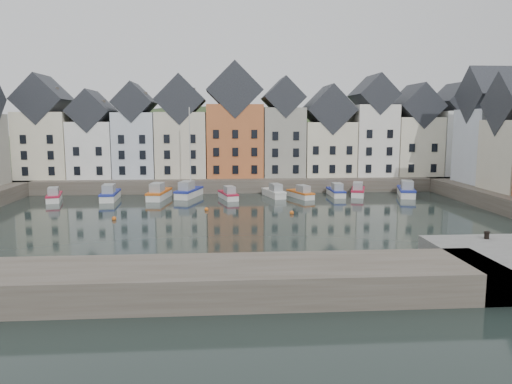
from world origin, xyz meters
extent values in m
plane|color=black|center=(0.00, 0.00, 0.00)|extent=(260.00, 260.00, 0.00)
cube|color=#4A4339|center=(0.00, 30.00, 1.00)|extent=(90.00, 16.00, 2.00)
cube|color=#4A4339|center=(-10.00, -22.00, 1.00)|extent=(50.00, 6.00, 2.00)
ellipsoid|color=#213319|center=(0.00, 56.00, -18.00)|extent=(153.60, 70.40, 64.00)
sphere|color=black|center=(-13.94, 50.93, 8.70)|extent=(5.77, 5.77, 5.77)
sphere|color=black|center=(24.86, 60.75, 8.12)|extent=(5.27, 5.27, 5.27)
sphere|color=black|center=(31.82, 54.20, 7.88)|extent=(5.07, 5.07, 5.07)
sphere|color=black|center=(14.28, 55.19, 7.82)|extent=(5.01, 5.01, 5.01)
sphere|color=black|center=(-37.67, 56.61, 6.57)|extent=(3.94, 3.94, 3.94)
sphere|color=black|center=(28.33, 60.25, 8.05)|extent=(5.21, 5.21, 5.21)
sphere|color=black|center=(1.99, 58.64, 8.32)|extent=(5.45, 5.45, 5.45)
sphere|color=black|center=(37.80, 48.31, 7.21)|extent=(4.49, 4.49, 4.49)
cube|color=#EFE7C8|center=(-29.17, 28.00, 7.04)|extent=(7.67, 8.00, 10.07)
cube|color=black|center=(-29.17, 28.00, 13.97)|extent=(7.67, 8.16, 7.67)
cube|color=white|center=(-21.90, 28.00, 6.30)|extent=(6.56, 8.00, 8.61)
cube|color=black|center=(-21.90, 28.00, 12.23)|extent=(6.56, 8.16, 6.56)
cube|color=silver|center=(-15.37, 28.00, 7.01)|extent=(6.20, 8.00, 10.02)
cube|color=black|center=(-15.37, 28.00, 13.55)|extent=(6.20, 8.16, 6.20)
cube|color=beige|center=(-8.27, 28.00, 7.04)|extent=(7.70, 8.00, 10.08)
cube|color=black|center=(-8.27, 28.00, 13.98)|extent=(7.70, 8.16, 7.70)
cube|color=#C36737|center=(0.07, 28.00, 7.64)|extent=(8.69, 8.00, 11.28)
cube|color=black|center=(0.07, 28.00, 15.43)|extent=(8.69, 8.16, 8.69)
cube|color=#99978B|center=(7.78, 28.00, 7.39)|extent=(6.43, 8.00, 10.78)
cube|color=black|center=(7.78, 28.00, 14.37)|extent=(6.43, 8.16, 6.43)
cube|color=beige|center=(15.08, 28.00, 6.28)|extent=(7.88, 8.00, 8.56)
cube|color=black|center=(15.08, 28.00, 12.51)|extent=(7.88, 8.16, 7.88)
cube|color=white|center=(22.42, 28.00, 7.64)|extent=(6.50, 8.00, 11.27)
cube|color=black|center=(22.42, 28.00, 14.88)|extent=(6.50, 8.16, 6.50)
cube|color=#EFE7C8|center=(29.43, 28.00, 6.66)|extent=(7.23, 8.00, 9.32)
cube|color=black|center=(29.43, 28.00, 13.11)|extent=(7.23, 8.16, 7.23)
cube|color=white|center=(36.28, 28.00, 7.16)|extent=(6.18, 8.00, 10.32)
cube|color=black|center=(36.28, 28.00, 13.85)|extent=(6.18, 8.16, 6.18)
cube|color=silver|center=(36.00, 16.26, 7.19)|extent=(7.47, 8.00, 10.38)
cube|color=black|center=(36.00, 16.26, 14.36)|extent=(7.62, 8.00, 8.00)
sphere|color=#D05C18|center=(-4.00, 8.00, 0.15)|extent=(0.50, 0.50, 0.50)
sphere|color=#D05C18|center=(6.00, 5.00, 0.15)|extent=(0.50, 0.50, 0.50)
sphere|color=#D05C18|center=(-14.00, 3.00, 0.15)|extent=(0.50, 0.50, 0.50)
cube|color=silver|center=(-24.81, 16.96, 0.32)|extent=(2.81, 5.71, 1.01)
cube|color=#AA1835|center=(-24.81, 16.96, 0.87)|extent=(2.92, 5.84, 0.23)
cube|color=gray|center=(-24.63, 16.16, 1.42)|extent=(1.73, 2.42, 1.10)
cube|color=silver|center=(-17.43, 17.44, 0.37)|extent=(2.16, 6.37, 1.15)
cube|color=navy|center=(-17.43, 17.44, 1.00)|extent=(2.27, 6.50, 0.26)
cube|color=gray|center=(-17.39, 16.50, 1.63)|extent=(1.58, 2.58, 1.26)
cube|color=silver|center=(-10.79, 17.84, 0.38)|extent=(2.95, 6.76, 1.20)
cube|color=#D05C18|center=(-10.79, 17.84, 1.03)|extent=(3.07, 6.90, 0.27)
cube|color=gray|center=(-10.94, 16.88, 1.69)|extent=(1.91, 2.82, 1.31)
cube|color=silver|center=(-6.72, 19.26, 0.39)|extent=(3.88, 6.92, 1.21)
cube|color=navy|center=(-6.72, 19.26, 1.05)|extent=(4.02, 7.08, 0.28)
cube|color=gray|center=(-7.01, 18.31, 1.71)|extent=(2.27, 2.99, 1.32)
cylinder|color=silver|center=(-6.52, 19.89, 6.62)|extent=(0.15, 0.15, 12.14)
cube|color=silver|center=(-1.21, 16.93, 0.31)|extent=(2.80, 5.50, 0.97)
cube|color=#AA1835|center=(-1.21, 16.93, 0.84)|extent=(2.91, 5.62, 0.22)
cube|color=gray|center=(-1.02, 16.16, 1.36)|extent=(1.70, 2.34, 1.05)
cube|color=silver|center=(5.35, 18.40, 0.32)|extent=(2.96, 5.80, 1.02)
cube|color=silver|center=(5.35, 18.40, 0.88)|extent=(3.08, 5.93, 0.23)
cube|color=gray|center=(5.55, 17.59, 1.44)|extent=(1.80, 2.47, 1.11)
cube|color=silver|center=(9.00, 17.18, 0.31)|extent=(3.31, 5.49, 0.97)
cube|color=#D05C18|center=(9.00, 17.18, 0.83)|extent=(3.43, 5.62, 0.22)
cube|color=gray|center=(9.28, 16.44, 1.36)|extent=(1.89, 2.40, 1.05)
cube|color=silver|center=(14.45, 18.68, 0.32)|extent=(1.68, 5.50, 1.01)
cube|color=navy|center=(14.45, 18.68, 0.87)|extent=(1.77, 5.61, 0.23)
cube|color=gray|center=(14.44, 17.85, 1.42)|extent=(1.29, 2.21, 1.10)
cube|color=silver|center=(17.76, 18.80, 0.33)|extent=(3.36, 5.96, 1.05)
cube|color=#AA1835|center=(17.76, 18.80, 0.90)|extent=(3.48, 6.10, 0.24)
cube|color=gray|center=(17.50, 17.98, 1.48)|extent=(1.96, 2.58, 1.14)
cube|color=silver|center=(24.56, 17.74, 0.38)|extent=(3.66, 6.89, 1.21)
cube|color=navy|center=(24.56, 17.74, 1.04)|extent=(3.80, 7.04, 0.27)
cube|color=gray|center=(24.29, 16.78, 1.70)|extent=(2.19, 2.95, 1.32)
cylinder|color=black|center=(17.66, -16.50, 2.25)|extent=(0.36, 0.36, 0.50)
cylinder|color=black|center=(17.66, -16.50, 2.52)|extent=(0.48, 0.48, 0.08)
camera|label=1|loc=(-2.44, -51.81, 10.86)|focal=35.00mm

